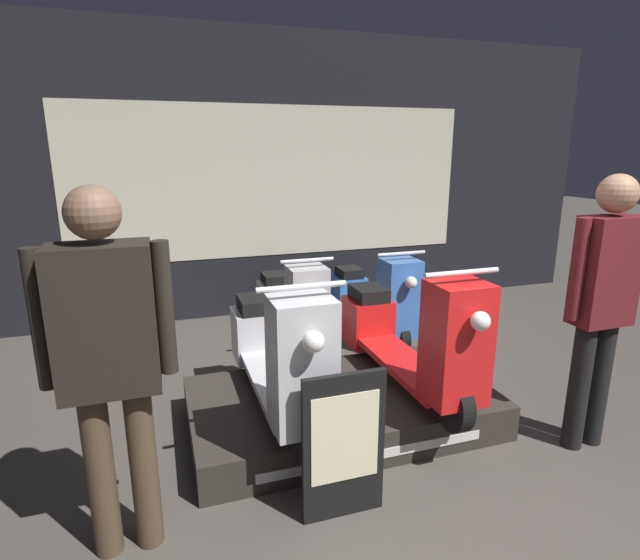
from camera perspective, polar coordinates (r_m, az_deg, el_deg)
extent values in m
cube|color=black|center=(5.90, -5.14, 11.59)|extent=(8.35, 0.08, 3.20)
cube|color=beige|center=(5.86, -5.03, 11.08)|extent=(4.59, 0.01, 1.70)
cube|color=#2D2823|center=(3.70, 2.44, -14.33)|extent=(2.12, 1.18, 0.25)
cube|color=silver|center=(3.24, 6.36, -19.31)|extent=(1.48, 0.01, 0.06)
cylinder|color=black|center=(2.87, -1.86, -16.83)|extent=(0.09, 0.34, 0.34)
cylinder|color=black|center=(4.04, -7.30, -7.18)|extent=(0.09, 0.34, 0.34)
cube|color=#BCBCC1|center=(3.44, -5.09, -11.32)|extent=(0.32, 1.24, 0.05)
cube|color=#BCBCC1|center=(2.71, -2.08, -9.56)|extent=(0.33, 0.31, 0.74)
cube|color=#BCBCC1|center=(3.99, -7.27, -6.14)|extent=(0.35, 0.36, 0.39)
cube|color=black|center=(3.90, -7.37, -2.74)|extent=(0.25, 0.32, 0.11)
cylinder|color=silver|center=(2.55, -2.12, -0.79)|extent=(0.48, 0.03, 0.03)
sphere|color=white|center=(2.44, -0.73, -7.07)|extent=(0.11, 0.11, 0.11)
cylinder|color=black|center=(3.23, 15.04, -13.51)|extent=(0.09, 0.34, 0.34)
cylinder|color=black|center=(4.31, 5.29, -5.71)|extent=(0.09, 0.34, 0.34)
cube|color=red|center=(3.75, 9.41, -9.20)|extent=(0.32, 1.24, 0.05)
cube|color=red|center=(3.09, 15.27, -6.94)|extent=(0.33, 0.31, 0.74)
cube|color=red|center=(4.25, 5.45, -4.72)|extent=(0.35, 0.36, 0.39)
cube|color=black|center=(4.17, 5.58, -1.51)|extent=(0.25, 0.32, 0.11)
cylinder|color=silver|center=(2.95, 15.92, 0.80)|extent=(0.48, 0.03, 0.03)
sphere|color=white|center=(2.86, 17.86, -4.49)|extent=(0.11, 0.11, 0.11)
cylinder|color=black|center=(4.55, -1.35, -7.91)|extent=(0.09, 0.34, 0.34)
cylinder|color=black|center=(5.77, -5.25, -2.98)|extent=(0.09, 0.34, 0.34)
cube|color=#BCBCC1|center=(5.15, -3.53, -5.24)|extent=(0.32, 1.24, 0.05)
cube|color=#BCBCC1|center=(4.43, -1.47, -3.16)|extent=(0.33, 0.31, 0.74)
cube|color=#BCBCC1|center=(5.72, -5.21, -2.21)|extent=(0.35, 0.36, 0.39)
cube|color=black|center=(5.64, -5.25, 0.19)|extent=(0.25, 0.32, 0.11)
cylinder|color=silver|center=(4.31, -1.48, 2.26)|extent=(0.48, 0.03, 0.03)
sphere|color=white|center=(4.18, -0.65, -1.30)|extent=(0.11, 0.11, 0.11)
cylinder|color=black|center=(4.87, 8.99, -6.52)|extent=(0.09, 0.34, 0.34)
cylinder|color=black|center=(6.02, 3.19, -2.16)|extent=(0.09, 0.34, 0.34)
cube|color=#386BBC|center=(5.44, 5.78, -4.19)|extent=(0.32, 1.24, 0.05)
cube|color=#386BBC|center=(4.76, 9.04, -2.06)|extent=(0.33, 0.31, 0.74)
cube|color=#386BBC|center=(5.98, 3.30, -1.42)|extent=(0.35, 0.36, 0.39)
cube|color=black|center=(5.90, 3.36, 0.89)|extent=(0.25, 0.32, 0.11)
cylinder|color=silver|center=(4.65, 9.30, 2.99)|extent=(0.48, 0.03, 0.03)
sphere|color=white|center=(4.53, 10.36, -0.28)|extent=(0.11, 0.11, 0.11)
cylinder|color=#473828|center=(2.74, -23.76, -19.71)|extent=(0.13, 0.13, 0.86)
cylinder|color=#473828|center=(2.73, -19.48, -19.49)|extent=(0.13, 0.13, 0.86)
cube|color=black|center=(2.40, -23.36, -4.19)|extent=(0.43, 0.24, 0.68)
cylinder|color=black|center=(2.43, -29.40, -4.00)|extent=(0.08, 0.08, 0.62)
cylinder|color=black|center=(2.38, -17.32, -3.10)|extent=(0.08, 0.08, 0.62)
sphere|color=brown|center=(2.30, -24.56, 7.03)|extent=(0.23, 0.23, 0.23)
cylinder|color=black|center=(3.71, 27.47, -10.80)|extent=(0.13, 0.13, 0.86)
cylinder|color=black|center=(3.82, 29.23, -10.28)|extent=(0.13, 0.13, 0.86)
cube|color=#5B191E|center=(3.53, 29.88, 0.87)|extent=(0.36, 0.20, 0.68)
cylinder|color=#5B191E|center=(3.36, 27.39, 1.06)|extent=(0.08, 0.08, 0.62)
cylinder|color=#5B191E|center=(3.69, 32.25, 1.52)|extent=(0.08, 0.08, 0.62)
sphere|color=#A87A5B|center=(3.46, 30.89, 8.48)|extent=(0.23, 0.23, 0.23)
cube|color=black|center=(2.76, 2.72, -18.49)|extent=(0.45, 0.04, 0.83)
cube|color=beige|center=(2.71, 2.91, -17.62)|extent=(0.37, 0.01, 0.50)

